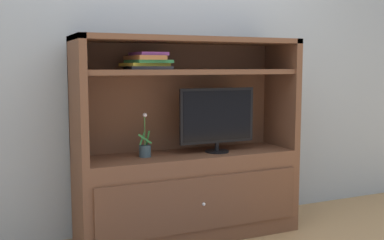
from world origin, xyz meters
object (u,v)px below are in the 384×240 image
at_px(tv_monitor, 217,118).
at_px(potted_plant, 145,149).
at_px(magazine_stack, 147,62).
at_px(media_console, 189,173).

xyz_separation_m(tv_monitor, potted_plant, (-0.54, 0.05, -0.20)).
xyz_separation_m(potted_plant, magazine_stack, (0.02, -0.01, 0.61)).
height_order(media_console, potted_plant, media_console).
distance_m(potted_plant, magazine_stack, 0.61).
height_order(tv_monitor, magazine_stack, magazine_stack).
xyz_separation_m(tv_monitor, magazine_stack, (-0.53, 0.04, 0.41)).
bearing_deg(potted_plant, tv_monitor, -4.81).
distance_m(media_console, magazine_stack, 0.87).
bearing_deg(media_console, potted_plant, -179.15).
height_order(tv_monitor, potted_plant, tv_monitor).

